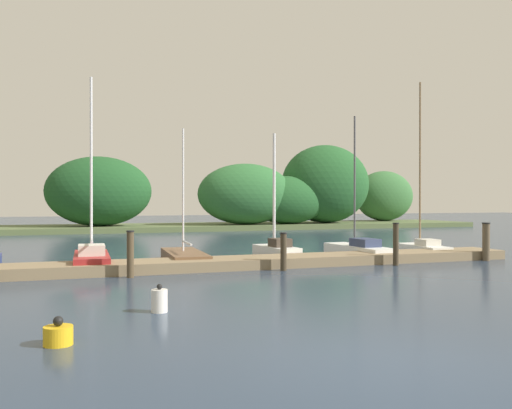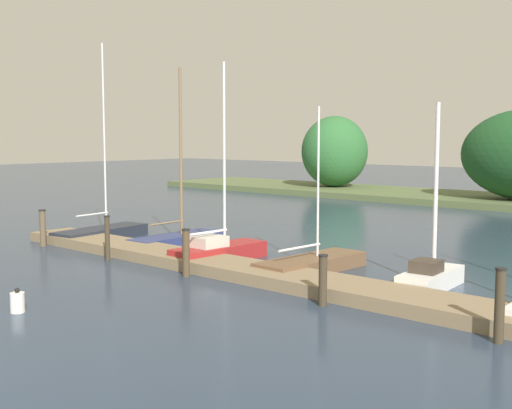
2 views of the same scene
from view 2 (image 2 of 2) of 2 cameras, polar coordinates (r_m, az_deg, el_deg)
dock_pier at (r=18.79m, az=1.93°, el=-6.25°), size 24.24×1.80×0.35m
sailboat_0 at (r=27.39m, az=-12.99°, el=-2.28°), size 1.82×4.52×7.80m
sailboat_1 at (r=25.54m, az=-6.62°, el=-2.72°), size 1.38×4.31×6.71m
sailboat_2 at (r=22.03m, az=-3.04°, el=-3.91°), size 1.21×3.79×6.55m
sailboat_3 at (r=20.47m, az=5.13°, el=-5.05°), size 1.45×4.31×5.04m
sailboat_4 at (r=18.69m, az=14.97°, el=-5.82°), size 1.17×2.86×5.04m
mooring_piling_0 at (r=26.05m, az=-17.97°, el=-1.93°), size 0.26×0.26×1.39m
mooring_piling_1 at (r=22.46m, az=-12.74°, el=-2.85°), size 0.19×0.19×1.52m
mooring_piling_2 at (r=19.56m, az=-6.08°, el=-4.17°), size 0.25×0.25×1.42m
mooring_piling_3 at (r=16.26m, az=5.81°, el=-6.52°), size 0.24×0.24×1.27m
mooring_piling_4 at (r=14.16m, az=20.33°, el=-8.19°), size 0.23×0.23×1.54m
channel_buoy_0 at (r=16.65m, az=-19.94°, el=-7.95°), size 0.34×0.34×0.59m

